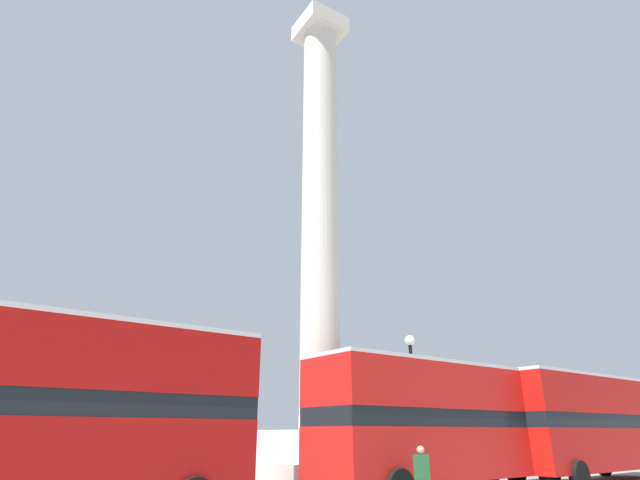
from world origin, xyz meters
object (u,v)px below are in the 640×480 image
Objects in this scene: bus_a at (448,420)px; bus_c at (17,407)px; pedestrian_near_lamp at (422,475)px; street_lamp at (414,401)px; bus_b at (585,422)px; monument_column at (320,288)px.

bus_c is at bearing 177.12° from bus_a.
bus_c reaches higher than pedestrian_near_lamp.
street_lamp is at bearing 78.79° from bus_a.
pedestrian_near_lamp is (9.54, -2.22, -1.57)m from bus_c.
bus_a is at bearing 174.17° from bus_b.
bus_a is 1.97× the size of street_lamp.
pedestrian_near_lamp is at bearing -131.37° from street_lamp.
street_lamp is at bearing -86.20° from pedestrian_near_lamp.
monument_column is 2.15× the size of bus_b.
monument_column is 4.02× the size of street_lamp.
bus_c reaches higher than bus_a.
bus_a is (3.13, -3.53, -5.22)m from monument_column.
bus_b is (11.26, -3.67, -5.22)m from monument_column.
monument_column reaches higher than bus_a.
street_lamp reaches higher than bus_c.
bus_a is at bearing -48.43° from monument_column.
bus_b reaches higher than bus_a.
monument_column is 5.82m from street_lamp.
bus_c is at bearing -170.16° from street_lamp.
street_lamp is (0.23, 1.95, 0.74)m from bus_a.
bus_b is 0.99× the size of bus_c.
bus_b is at bearing -123.05° from pedestrian_near_lamp.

